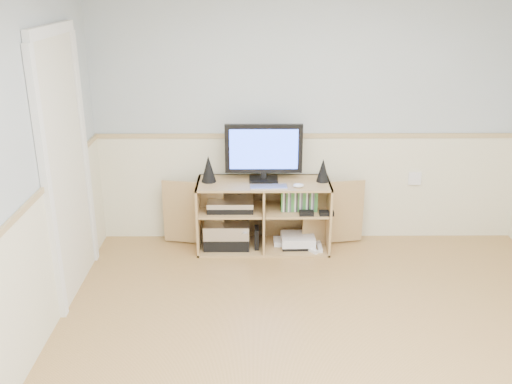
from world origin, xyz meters
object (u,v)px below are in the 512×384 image
monitor (264,150)px  game_consoles (296,241)px  media_cabinet (263,212)px  keyboard (269,187)px

monitor → game_consoles: monitor is taller
monitor → game_consoles: 0.92m
media_cabinet → monitor: 0.60m
keyboard → game_consoles: keyboard is taller
game_consoles → keyboard: bearing=-154.7°
media_cabinet → monitor: bearing=-90.0°
media_cabinet → keyboard: size_ratio=5.80×
keyboard → game_consoles: 0.66m
game_consoles → media_cabinet: bearing=167.9°
monitor → keyboard: 0.34m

